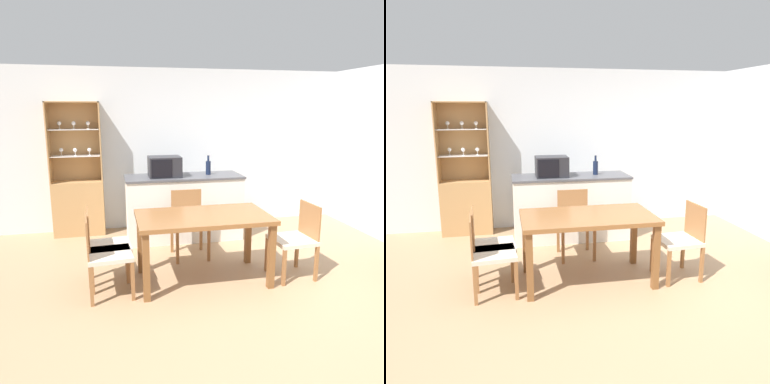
% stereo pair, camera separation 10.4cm
% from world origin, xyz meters
% --- Properties ---
extents(ground_plane, '(18.00, 18.00, 0.00)m').
position_xyz_m(ground_plane, '(0.00, 0.00, 0.00)').
color(ground_plane, '#A37F5B').
extents(wall_back, '(6.80, 0.06, 2.55)m').
position_xyz_m(wall_back, '(0.00, 2.63, 1.27)').
color(wall_back, silver).
rests_on(wall_back, ground_plane).
extents(kitchen_counter, '(1.72, 0.63, 0.96)m').
position_xyz_m(kitchen_counter, '(-0.29, 1.90, 0.48)').
color(kitchen_counter, silver).
rests_on(kitchen_counter, ground_plane).
extents(display_cabinet, '(0.76, 0.33, 2.03)m').
position_xyz_m(display_cabinet, '(-1.85, 2.44, 0.59)').
color(display_cabinet, tan).
rests_on(display_cabinet, ground_plane).
extents(dining_table, '(1.47, 0.83, 0.77)m').
position_xyz_m(dining_table, '(-0.36, 0.44, 0.67)').
color(dining_table, brown).
rests_on(dining_table, ground_plane).
extents(dining_chair_head_far, '(0.45, 0.45, 0.87)m').
position_xyz_m(dining_chair_head_far, '(-0.36, 1.20, 0.45)').
color(dining_chair_head_far, beige).
rests_on(dining_chair_head_far, ground_plane).
extents(dining_chair_side_left_near, '(0.48, 0.48, 0.87)m').
position_xyz_m(dining_chair_side_left_near, '(-1.44, 0.31, 0.45)').
color(dining_chair_side_left_near, beige).
rests_on(dining_chair_side_left_near, ground_plane).
extents(dining_chair_side_right_near, '(0.48, 0.48, 0.87)m').
position_xyz_m(dining_chair_side_right_near, '(0.71, 0.32, 0.45)').
color(dining_chair_side_right_near, beige).
rests_on(dining_chair_side_right_near, ground_plane).
extents(dining_chair_side_left_far, '(0.48, 0.48, 0.87)m').
position_xyz_m(dining_chair_side_left_far, '(-1.44, 0.56, 0.45)').
color(dining_chair_side_left_far, beige).
rests_on(dining_chair_side_left_far, ground_plane).
extents(microwave, '(0.46, 0.36, 0.29)m').
position_xyz_m(microwave, '(-0.58, 1.88, 1.11)').
color(microwave, '#232328').
rests_on(microwave, kitchen_counter).
extents(wine_bottle, '(0.08, 0.08, 0.29)m').
position_xyz_m(wine_bottle, '(0.09, 1.92, 1.07)').
color(wine_bottle, '#141E38').
rests_on(wine_bottle, kitchen_counter).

